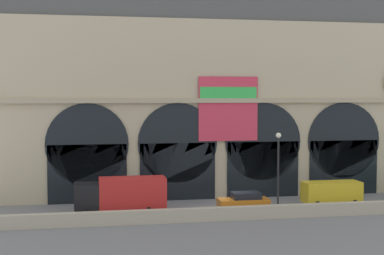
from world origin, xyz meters
TOP-DOWN VIEW (x-y plane):
  - ground_plane at (0.00, 0.00)m, footprint 200.00×200.00m
  - quay_parapet_wall at (0.00, -4.37)m, footprint 90.00×0.70m
  - station_building at (0.02, 7.82)m, footprint 43.86×6.05m
  - box_truck_midwest at (-9.90, -0.87)m, footprint 7.50×2.91m
  - car_center at (0.69, -0.75)m, footprint 4.40×2.22m
  - van_mideast at (8.94, -0.43)m, footprint 5.20×2.48m
  - street_lamp_quayside at (2.77, -3.57)m, footprint 0.44×0.44m

SIDE VIEW (x-z plane):
  - ground_plane at x=0.00m, z-range 0.00..0.00m
  - quay_parapet_wall at x=0.00m, z-range 0.00..1.07m
  - car_center at x=0.69m, z-range 0.03..1.58m
  - van_mideast at x=8.94m, z-range 0.15..2.35m
  - box_truck_midwest at x=-9.90m, z-range 0.14..3.26m
  - street_lamp_quayside at x=2.77m, z-range 0.96..7.86m
  - station_building at x=0.02m, z-range -0.27..20.97m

